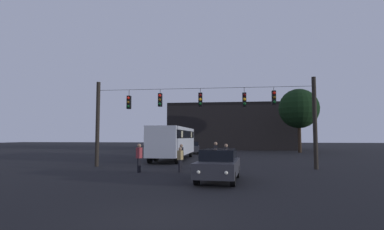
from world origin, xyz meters
TOP-DOWN VIEW (x-y plane):
  - ground_plane at (0.00, 24.50)m, footprint 168.00×168.00m
  - overhead_signal_span at (-0.02, 12.95)m, footprint 15.46×0.44m
  - city_bus at (-3.32, 20.07)m, footprint 2.58×11.01m
  - car_near_right at (1.42, 6.86)m, footprint 2.16×4.45m
  - car_far_left at (-2.86, 30.35)m, footprint 2.30×4.49m
  - pedestrian_crossing_left at (-3.45, 9.78)m, footprint 0.31×0.40m
  - pedestrian_crossing_center at (-1.03, 10.24)m, footprint 0.33×0.41m
  - pedestrian_crossing_right at (-1.30, 12.28)m, footprint 0.25×0.36m
  - pedestrian_near_bus at (1.00, 12.71)m, footprint 0.27×0.38m
  - pedestrian_trailing at (1.72, 11.44)m, footprint 0.31×0.40m
  - corner_building at (2.31, 46.64)m, footprint 21.23×12.34m
  - tree_left_silhouette at (11.39, 34.70)m, footprint 5.42×5.42m

SIDE VIEW (x-z plane):
  - ground_plane at x=0.00m, z-range 0.00..0.00m
  - car_near_right at x=1.42m, z-range 0.04..1.56m
  - car_far_left at x=-2.86m, z-range 0.04..1.56m
  - pedestrian_crossing_center at x=-1.03m, z-range 0.09..1.59m
  - pedestrian_crossing_right at x=-1.30m, z-range 0.10..1.74m
  - pedestrian_trailing at x=1.72m, z-range 0.11..1.80m
  - pedestrian_crossing_left at x=-3.45m, z-range 0.12..1.83m
  - pedestrian_near_bus at x=1.00m, z-range 0.13..1.91m
  - city_bus at x=-3.32m, z-range 0.37..3.37m
  - overhead_signal_span at x=-0.02m, z-range 0.58..6.73m
  - corner_building at x=2.31m, z-range 0.00..7.75m
  - tree_left_silhouette at x=11.39m, z-range 1.64..10.37m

